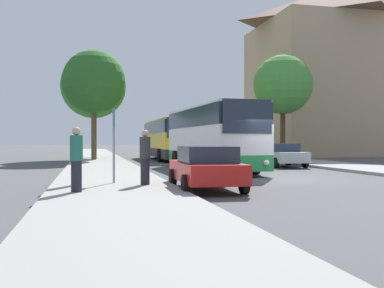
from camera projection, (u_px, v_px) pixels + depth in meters
name	position (u px, v px, depth m)	size (l,w,h in m)	color
ground_plane	(280.00, 179.00, 18.72)	(300.00, 300.00, 0.00)	#4C4C4F
sidewalk_left	(109.00, 181.00, 17.13)	(4.00, 120.00, 0.15)	gray
building_right_background	(328.00, 73.00, 48.25)	(14.59, 12.66, 17.72)	tan
bus_front	(211.00, 137.00, 23.99)	(2.92, 10.74, 3.37)	#238942
bus_middle	(169.00, 139.00, 36.83)	(2.91, 11.91, 3.23)	#2D2D2D
parked_car_left_curb	(206.00, 167.00, 14.46)	(2.08, 4.11, 1.42)	red
parked_car_right_near	(282.00, 155.00, 27.18)	(2.13, 4.09, 1.43)	#B7B7BC
parked_car_right_far	(222.00, 150.00, 40.72)	(2.15, 4.62, 1.35)	#233D9E
bus_stop_sign	(114.00, 137.00, 15.44)	(0.08, 0.45, 2.56)	gray
pedestrian_waiting_near	(76.00, 159.00, 12.70)	(0.36, 0.36, 1.84)	#23232D
pedestrian_waiting_far	(145.00, 157.00, 14.79)	(0.36, 0.36, 1.81)	#23232D
pedestrian_walking_back	(77.00, 157.00, 14.69)	(0.36, 0.36, 1.82)	#23232D
tree_left_near	(94.00, 86.00, 38.03)	(5.50, 5.50, 8.83)	#47331E
tree_left_far	(94.00, 82.00, 34.15)	(4.80, 4.80, 8.33)	brown
tree_right_near	(283.00, 85.00, 35.49)	(4.69, 4.69, 8.22)	#47331E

